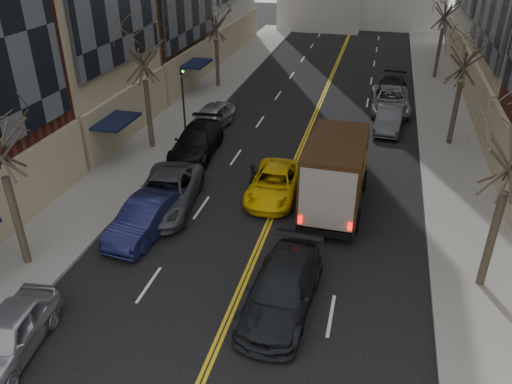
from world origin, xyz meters
TOP-DOWN VIEW (x-y plane):
  - sidewalk_left at (-9.00, 27.00)m, footprint 4.00×66.00m
  - sidewalk_right at (9.00, 27.00)m, footprint 4.00×66.00m
  - tree_lf_mid at (-8.80, 20.00)m, footprint 3.20×3.20m
  - tree_lf_far at (-8.80, 33.00)m, footprint 3.20×3.20m
  - tree_rt_mid at (8.80, 25.00)m, footprint 3.20×3.20m
  - traffic_signal at (-7.39, 22.00)m, footprint 0.29×0.26m
  - ups_truck at (2.70, 15.65)m, footprint 2.88×6.82m
  - observer_sedan at (1.70, 7.99)m, footprint 2.58×5.66m
  - taxi at (-0.30, 16.02)m, footprint 2.42×5.12m
  - pedestrian at (-1.47, 16.24)m, footprint 0.39×0.59m
  - parked_lf_a at (-6.30, 3.78)m, footprint 2.36×4.63m
  - parked_lf_b at (-5.10, 11.31)m, footprint 2.16×4.98m
  - parked_lf_c at (-5.10, 13.63)m, footprint 3.48×6.18m
  - parked_lf_d at (-5.85, 19.87)m, footprint 2.70×5.80m
  - parked_lf_e at (-6.30, 23.88)m, footprint 2.46×4.99m
  - parked_rt_a at (5.10, 26.68)m, footprint 1.94×4.71m
  - parked_rt_b at (5.10, 30.52)m, footprint 2.93×5.92m
  - parked_rt_c at (5.10, 33.86)m, footprint 2.66×5.34m

SIDE VIEW (x-z plane):
  - sidewalk_left at x=-9.00m, z-range 0.00..0.15m
  - sidewalk_right at x=9.00m, z-range 0.00..0.15m
  - taxi at x=-0.30m, z-range 0.00..1.42m
  - parked_rt_c at x=5.10m, z-range 0.00..1.49m
  - parked_lf_a at x=-6.30m, z-range 0.00..1.51m
  - parked_rt_a at x=5.10m, z-range 0.00..1.52m
  - pedestrian at x=-1.47m, z-range 0.00..1.59m
  - parked_lf_b at x=-5.10m, z-range 0.00..1.59m
  - observer_sedan at x=1.70m, z-range 0.00..1.61m
  - parked_rt_b at x=5.10m, z-range 0.00..1.61m
  - parked_lf_c at x=-5.10m, z-range 0.00..1.63m
  - parked_lf_e at x=-6.30m, z-range 0.00..1.64m
  - parked_lf_d at x=-5.85m, z-range 0.00..1.64m
  - ups_truck at x=2.70m, z-range 0.01..3.72m
  - traffic_signal at x=-7.39m, z-range 0.47..5.17m
  - tree_lf_far at x=-8.80m, z-range 1.97..10.08m
  - tree_rt_mid at x=8.80m, z-range 2.01..10.33m
  - tree_lf_mid at x=-8.80m, z-range 2.14..11.05m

